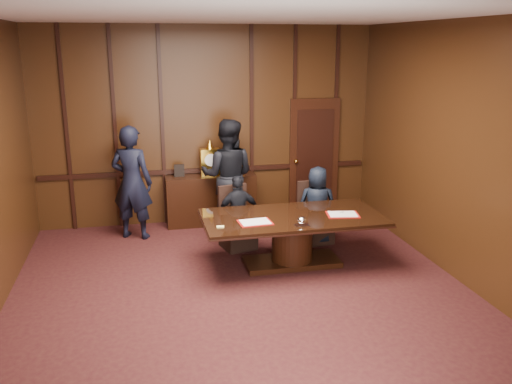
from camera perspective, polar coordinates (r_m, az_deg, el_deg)
room at (r=6.53m, az=-0.65°, el=2.51°), size 7.00×7.04×3.50m
sideboard at (r=9.81m, az=-4.75°, el=-0.59°), size 1.60×0.45×1.54m
conference_table at (r=7.96m, az=3.84°, el=-4.22°), size 2.62×1.32×0.76m
folder_left at (r=7.56m, az=-0.10°, el=-3.20°), size 0.48×0.36×0.02m
folder_right at (r=8.00m, az=9.11°, el=-2.35°), size 0.51×0.41×0.02m
inkstand at (r=7.46m, az=4.85°, el=-3.15°), size 0.20×0.14×0.12m
notepad at (r=7.39m, az=-3.78°, el=-3.67°), size 0.11×0.08×0.01m
chair_left at (r=8.69m, az=-1.97°, el=-3.99°), size 0.58×0.58×0.99m
chair_right at (r=9.01m, az=6.21°, el=-3.37°), size 0.53×0.53×0.99m
signatory_left at (r=8.53m, az=-1.86°, el=-2.21°), size 0.72×0.35×1.20m
signatory_right at (r=8.84m, az=6.46°, el=-1.40°), size 0.71×0.56×1.28m
witness_left at (r=9.17m, az=-12.93°, el=0.98°), size 0.82×0.70×1.91m
witness_right at (r=9.33m, az=-3.00°, el=1.72°), size 1.13×0.99×1.95m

